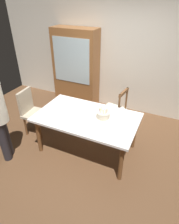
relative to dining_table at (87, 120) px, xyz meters
The scene contains 13 objects.
ground 0.66m from the dining_table, ahead, with size 6.40×6.40×0.00m, color brown.
back_wall 1.96m from the dining_table, 90.00° to the left, with size 6.40×0.10×2.60m, color silver.
dining_table is the anchor object (origin of this frame).
birthday_cake 0.31m from the dining_table, 14.41° to the left, with size 0.28×0.28×0.19m.
plate_near_celebrant 0.54m from the dining_table, 154.19° to the right, with size 0.22×0.22×0.01m, color silver.
plate_far_side 0.26m from the dining_table, 110.60° to the left, with size 0.22×0.22×0.01m, color silver.
plate_near_guest 0.58m from the dining_table, 23.91° to the right, with size 0.22×0.22×0.01m, color silver.
fork_near_celebrant 0.69m from the dining_table, 159.29° to the right, with size 0.18×0.02×0.01m, color silver.
fork_far_side 0.36m from the dining_table, 134.99° to the left, with size 0.18×0.02×0.01m, color silver.
fork_near_guest 0.45m from the dining_table, 33.74° to the right, with size 0.18×0.02×0.01m, color silver.
chair_spindle_back 0.89m from the dining_table, 74.24° to the left, with size 0.49×0.49×0.95m.
chair_upholstered 1.27m from the dining_table, behind, with size 0.48×0.47×0.95m.
china_cabinet 1.90m from the dining_table, 123.84° to the left, with size 1.10×0.45×1.90m.
Camera 1 is at (1.22, -2.52, 2.57)m, focal length 31.03 mm.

